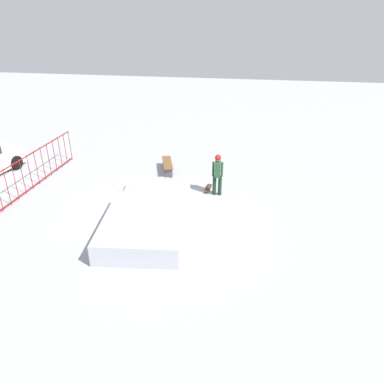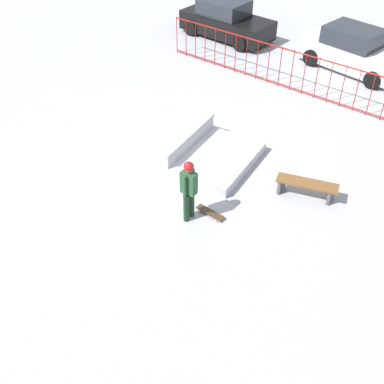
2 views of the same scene
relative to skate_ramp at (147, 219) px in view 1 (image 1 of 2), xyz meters
The scene contains 6 objects.
ground_plane 1.03m from the skate_ramp, 13.45° to the right, with size 60.00×60.00×0.00m, color #A8AAB2.
skate_ramp is the anchor object (origin of this frame).
skater 3.66m from the skate_ramp, 36.06° to the right, with size 0.39×0.44×1.73m.
skateboard 3.70m from the skate_ramp, 27.60° to the right, with size 0.81×0.30×0.09m.
perimeter_fence 5.71m from the skate_ramp, 80.40° to the left, with size 9.25×0.34×1.50m.
park_bench 4.90m from the skate_ramp, ahead, with size 1.65×0.85×0.48m.
Camera 1 is at (-11.39, -3.10, 6.77)m, focal length 34.36 mm.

